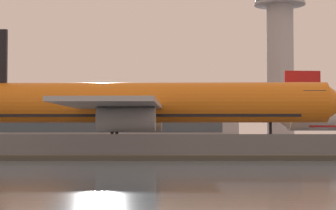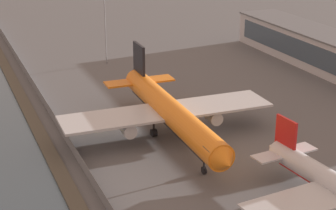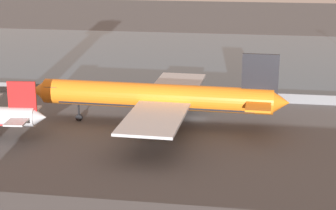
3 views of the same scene
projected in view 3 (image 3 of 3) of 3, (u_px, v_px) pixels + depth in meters
ground_plane at (197, 119)px, 126.37m from camera, size 500.00×500.00×0.00m
waterfront_lagoon at (219, 57)px, 193.63m from camera, size 320.00×98.00×0.01m
shoreline_seawall at (205, 94)px, 145.72m from camera, size 320.00×3.00×0.50m
perimeter_fence at (204, 95)px, 141.18m from camera, size 280.00×0.10×2.43m
cargo_jet_orange at (159, 97)px, 120.09m from camera, size 56.44×48.13×16.73m
baggage_tug at (219, 105)px, 134.21m from camera, size 3.57×2.74×1.80m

